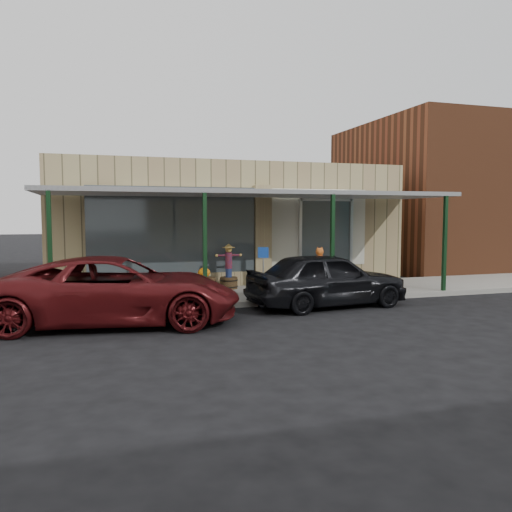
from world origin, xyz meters
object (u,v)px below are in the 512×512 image
object	(u,v)px
handicap_sign	(263,265)
car_maroon	(117,290)
barrel_scarecrow	(229,274)
barrel_pumpkin	(204,283)
parked_sedan	(327,279)

from	to	relation	value
handicap_sign	car_maroon	xyz separation A→B (m)	(-3.89, -1.48, -0.30)
barrel_scarecrow	barrel_pumpkin	distance (m)	1.08
parked_sedan	barrel_pumpkin	bearing A→B (deg)	44.27
barrel_pumpkin	parked_sedan	xyz separation A→B (m)	(2.83, -2.35, 0.30)
car_maroon	barrel_pumpkin	bearing A→B (deg)	-32.94
handicap_sign	car_maroon	bearing A→B (deg)	-134.29
barrel_scarecrow	handicap_sign	bearing A→B (deg)	-79.31
barrel_scarecrow	parked_sedan	size ratio (longest dim) A/B	0.31
barrel_scarecrow	handicap_sign	distance (m)	2.11
parked_sedan	car_maroon	distance (m)	5.39
handicap_sign	parked_sedan	xyz separation A→B (m)	(1.47, -0.93, -0.32)
parked_sedan	car_maroon	bearing A→B (deg)	89.83
barrel_scarecrow	barrel_pumpkin	world-z (taller)	barrel_scarecrow
barrel_scarecrow	parked_sedan	distance (m)	3.53
barrel_scarecrow	barrel_pumpkin	bearing A→B (deg)	-148.74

